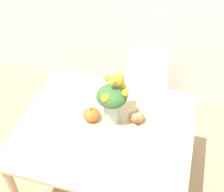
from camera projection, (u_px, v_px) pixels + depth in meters
ground_plane at (107, 182)px, 2.72m from camera, size 12.00×12.00×0.00m
dining_table at (106, 135)px, 2.28m from camera, size 1.23×1.05×0.73m
flower_vase at (113, 99)px, 2.15m from camera, size 0.23×0.26×0.38m
pumpkin at (91, 114)px, 2.24m from camera, size 0.12×0.12×0.11m
turkey_figurine at (137, 115)px, 2.24m from camera, size 0.12×0.16×0.10m
dining_chair_near_window at (146, 82)px, 3.01m from camera, size 0.46×0.46×0.85m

